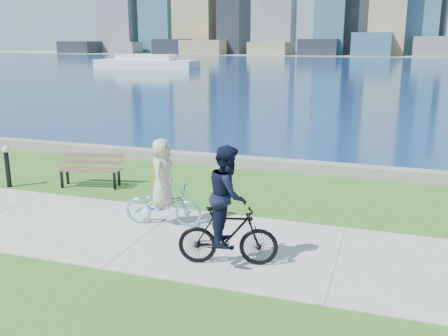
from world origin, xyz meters
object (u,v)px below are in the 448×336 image
(cyclist_woman, at_px, (163,193))
(park_bench, at_px, (91,167))
(bollard_lamp, at_px, (7,164))
(cyclist_man, at_px, (228,216))

(cyclist_woman, bearing_deg, park_bench, 48.15)
(bollard_lamp, height_order, cyclist_man, cyclist_man)
(bollard_lamp, relative_size, cyclist_woman, 0.60)
(park_bench, xyz_separation_m, cyclist_man, (5.28, -3.66, 0.41))
(park_bench, xyz_separation_m, bollard_lamp, (-2.16, -0.84, 0.12))
(park_bench, height_order, cyclist_woman, cyclist_woman)
(cyclist_woman, xyz_separation_m, cyclist_man, (2.00, -1.47, 0.21))
(park_bench, relative_size, cyclist_woman, 0.93)
(cyclist_man, bearing_deg, cyclist_woman, 39.71)
(bollard_lamp, bearing_deg, cyclist_woman, -13.85)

